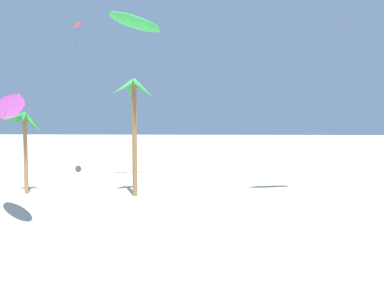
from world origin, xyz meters
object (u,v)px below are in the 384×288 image
flying_kite_5 (78,25)px  palm_tree_2 (24,128)px  palm_tree_4 (133,103)px  flying_kite_7 (135,22)px  flying_kite_6 (8,108)px

flying_kite_5 → palm_tree_2: bearing=-102.1°
palm_tree_4 → flying_kite_7: 11.51m
palm_tree_4 → flying_kite_5: 15.89m
palm_tree_4 → flying_kite_6: size_ratio=1.17×
palm_tree_4 → flying_kite_7: bearing=97.6°
palm_tree_4 → flying_kite_6: bearing=-124.1°
flying_kite_5 → flying_kite_6: size_ratio=2.02×
palm_tree_2 → flying_kite_5: 15.03m
palm_tree_4 → flying_kite_7: (-1.03, 7.70, 8.49)m
flying_kite_6 → flying_kite_7: bearing=72.2°
palm_tree_2 → flying_kite_5: flying_kite_5 is taller
palm_tree_2 → flying_kite_7: bearing=38.2°
palm_tree_2 → flying_kite_6: flying_kite_6 is taller
flying_kite_5 → flying_kite_7: (6.86, -2.89, -0.34)m
flying_kite_6 → flying_kite_7: (5.66, 17.59, 8.99)m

